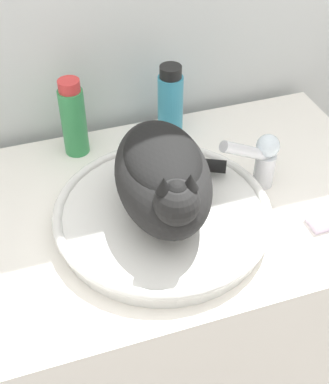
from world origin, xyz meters
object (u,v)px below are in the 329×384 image
object	(u,v)px
faucet	(262,158)
shampoo_bottle_tall	(73,119)
soap_bar	(328,219)
cat	(163,174)
mouthwash_bottle	(170,102)

from	to	relation	value
faucet	shampoo_bottle_tall	bearing A→B (deg)	-47.07
shampoo_bottle_tall	soap_bar	size ratio (longest dim) A/B	2.44
cat	shampoo_bottle_tall	world-z (taller)	cat
shampoo_bottle_tall	cat	bearing A→B (deg)	-69.27
faucet	shampoo_bottle_tall	size ratio (longest dim) A/B	0.83
faucet	shampoo_bottle_tall	distance (m)	0.43
faucet	mouthwash_bottle	xyz separation A→B (m)	(-0.12, 0.25, 0.01)
cat	shampoo_bottle_tall	bearing A→B (deg)	-152.55
cat	mouthwash_bottle	xyz separation A→B (m)	(0.12, 0.30, -0.05)
soap_bar	shampoo_bottle_tall	bearing A→B (deg)	137.32
faucet	soap_bar	size ratio (longest dim) A/B	2.03
mouthwash_bottle	soap_bar	bearing A→B (deg)	-63.28
cat	mouthwash_bottle	bearing A→B (deg)	165.61
mouthwash_bottle	soap_bar	distance (m)	0.45
cat	faucet	distance (m)	0.25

